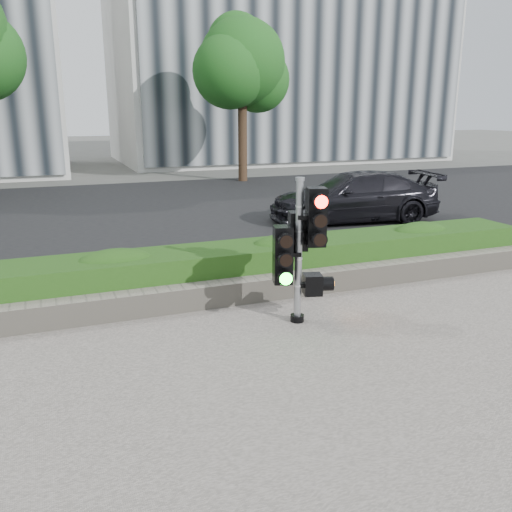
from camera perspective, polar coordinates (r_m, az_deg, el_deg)
name	(u,v)px	position (r m, az deg, el deg)	size (l,w,h in m)	color
ground	(256,362)	(6.32, -0.04, -11.11)	(120.00, 120.00, 0.00)	#51514C
sidewalk	(380,504)	(4.43, 12.95, -24.07)	(16.00, 11.00, 0.03)	#9E9389
road	(126,213)	(15.67, -13.52, 4.44)	(60.00, 13.00, 0.02)	black
curb	(187,280)	(9.10, -7.29, -2.50)	(60.00, 0.25, 0.12)	gray
stone_wall	(208,295)	(7.90, -5.07, -4.09)	(12.00, 0.32, 0.34)	gray
hedge	(196,272)	(8.45, -6.35, -1.65)	(12.00, 1.00, 0.68)	#417A25
building_right	(276,52)	(33.13, 2.07, 20.62)	(18.00, 10.00, 12.00)	#B7B7B2
tree_right	(241,65)	(22.22, -1.56, 19.44)	(4.10, 3.58, 6.53)	black
traffic_signal	(300,244)	(7.10, 4.69, 1.31)	(0.71, 0.58, 1.94)	black
car_dark	(354,197)	(14.19, 10.24, 6.17)	(1.77, 4.34, 1.26)	black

